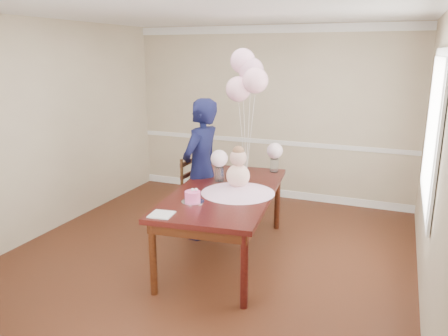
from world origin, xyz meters
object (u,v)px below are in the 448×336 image
at_px(dining_table_top, 225,192).
at_px(dining_chair_seat, 203,200).
at_px(birthday_cake, 193,196).
at_px(woman, 201,169).

relative_size(dining_table_top, dining_chair_seat, 4.89).
bearing_deg(birthday_cake, dining_table_top, 72.59).
distance_m(dining_table_top, birthday_cake, 0.53).
xyz_separation_m(dining_table_top, birthday_cake, (-0.16, -0.50, 0.09)).
distance_m(birthday_cake, dining_chair_seat, 1.15).
xyz_separation_m(dining_table_top, woman, (-0.49, 0.43, 0.11)).
distance_m(dining_table_top, woman, 0.66).
bearing_deg(dining_chair_seat, woman, -71.96).
distance_m(dining_table_top, dining_chair_seat, 0.79).
height_order(dining_table_top, woman, woman).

